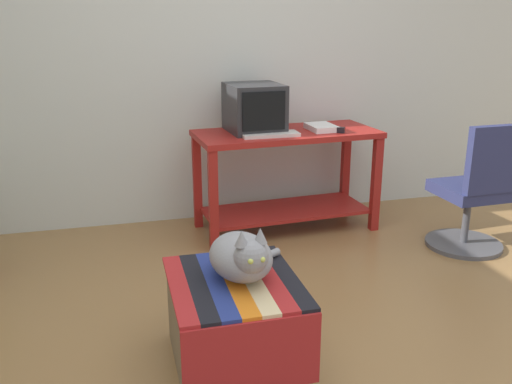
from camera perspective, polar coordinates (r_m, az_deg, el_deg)
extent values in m
plane|color=olive|center=(2.78, 5.62, -16.07)|extent=(14.00, 14.00, 0.00)
cube|color=silver|center=(4.30, -3.57, 14.41)|extent=(8.00, 0.10, 2.60)
cube|color=maroon|center=(3.72, -4.41, -0.99)|extent=(0.06, 0.06, 0.71)
cube|color=maroon|center=(4.18, 12.25, 0.75)|extent=(0.06, 0.06, 0.71)
cube|color=maroon|center=(4.59, 9.18, 2.43)|extent=(0.06, 0.06, 0.71)
cube|color=maroon|center=(4.17, -6.07, 1.03)|extent=(0.06, 0.06, 0.71)
cube|color=maroon|center=(4.19, 3.05, -1.88)|extent=(1.24, 0.56, 0.02)
cube|color=maroon|center=(4.03, 3.18, 5.99)|extent=(1.35, 0.66, 0.04)
cube|color=#28282B|center=(4.02, -0.19, 6.42)|extent=(0.28, 0.30, 0.02)
cube|color=#28282B|center=(3.99, -0.19, 8.67)|extent=(0.40, 0.43, 0.34)
cube|color=black|center=(3.80, 0.82, 8.32)|extent=(0.31, 0.03, 0.26)
cube|color=beige|center=(3.85, 1.46, 5.94)|extent=(0.40, 0.15, 0.02)
cube|color=white|center=(4.09, 6.74, 6.63)|extent=(0.19, 0.26, 0.04)
cube|color=#7A664C|center=(2.59, -2.22, -13.40)|extent=(0.54, 0.61, 0.40)
cube|color=#AD2323|center=(2.29, -0.32, -16.73)|extent=(0.57, 0.01, 0.32)
cube|color=#AD2323|center=(2.46, -7.92, -9.82)|extent=(0.08, 0.66, 0.02)
cube|color=black|center=(2.46, -6.02, -9.64)|extent=(0.08, 0.66, 0.02)
cube|color=navy|center=(2.48, -4.14, -9.45)|extent=(0.08, 0.66, 0.02)
cube|color=orange|center=(2.49, -2.28, -9.25)|extent=(0.08, 0.66, 0.02)
cube|color=beige|center=(2.51, -0.45, -9.04)|extent=(0.08, 0.66, 0.02)
cube|color=#AD2323|center=(2.52, 1.36, -8.83)|extent=(0.08, 0.66, 0.02)
cube|color=black|center=(2.55, 3.14, -8.61)|extent=(0.08, 0.66, 0.02)
ellipsoid|color=gray|center=(2.47, -1.58, -6.65)|extent=(0.31, 0.38, 0.20)
sphere|color=gray|center=(2.33, -0.51, -6.69)|extent=(0.15, 0.15, 0.15)
cylinder|color=gray|center=(2.63, 0.14, -7.02)|extent=(0.26, 0.18, 0.04)
cone|color=gray|center=(2.29, -1.49, -4.78)|extent=(0.06, 0.06, 0.07)
cone|color=gray|center=(2.31, 0.45, -4.50)|extent=(0.06, 0.06, 0.07)
sphere|color=#C6D151|center=(2.27, -0.57, -7.17)|extent=(0.02, 0.02, 0.02)
sphere|color=#C6D151|center=(2.28, 0.68, -6.97)|extent=(0.02, 0.02, 0.02)
cylinder|color=#4C4C51|center=(4.16, 20.56, -5.02)|extent=(0.52, 0.52, 0.03)
cylinder|color=#4C4C51|center=(4.10, 20.83, -2.63)|extent=(0.05, 0.05, 0.34)
cube|color=navy|center=(4.04, 21.15, 0.17)|extent=(0.44, 0.44, 0.08)
cube|color=navy|center=(3.83, 23.28, 3.07)|extent=(0.38, 0.07, 0.44)
cube|color=black|center=(4.02, 8.33, 6.37)|extent=(0.11, 0.10, 0.04)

